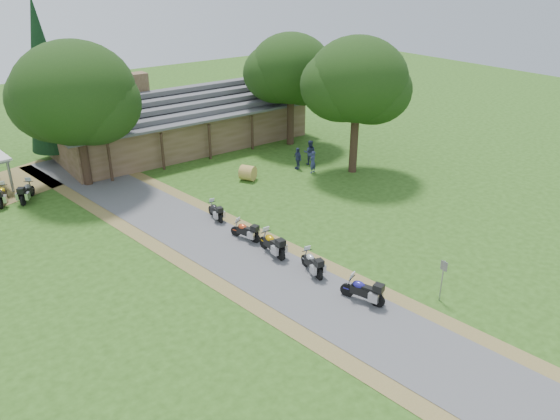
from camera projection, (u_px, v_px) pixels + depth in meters
ground at (310, 295)px, 25.53m from camera, size 120.00×120.00×0.00m
driveway at (253, 263)px, 28.17m from camera, size 51.95×51.95×0.00m
lodge at (182, 116)px, 45.23m from camera, size 21.40×9.40×4.90m
motorcycle_row_a at (363, 289)px, 24.75m from camera, size 1.25×2.04×1.33m
motorcycle_row_b at (312, 262)px, 27.07m from camera, size 0.94×1.90×1.24m
motorcycle_row_c at (272, 243)px, 28.77m from camera, size 0.72×2.01×1.36m
motorcycle_row_d at (245, 230)px, 30.32m from camera, size 1.09×1.84×1.20m
motorcycle_row_e at (215, 210)px, 32.79m from camera, size 0.73×1.72×1.14m
motorcycle_carport_a at (2, 194)px, 34.78m from camera, size 1.30×2.03×1.32m
motorcycle_carport_b at (26, 191)px, 35.25m from camera, size 1.62×2.01×1.35m
person_a at (313, 160)px, 39.75m from camera, size 0.64×0.54×1.94m
person_b at (310, 150)px, 41.37m from camera, size 0.77×0.75×2.21m
person_c at (298, 156)px, 40.52m from camera, size 0.48×0.61×1.93m
hay_bale at (248, 173)px, 38.62m from camera, size 1.42×1.39×1.07m
sign_post at (442, 281)px, 24.69m from camera, size 0.37×0.06×2.07m
oak_lodge_left at (77, 112)px, 35.93m from camera, size 7.95×7.95×10.33m
oak_lodge_right at (291, 84)px, 44.34m from camera, size 6.64×6.64×10.21m
oak_driveway at (357, 98)px, 38.12m from camera, size 6.96×6.96×10.93m
cedar_near at (46, 82)px, 40.22m from camera, size 3.61×3.61×12.15m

